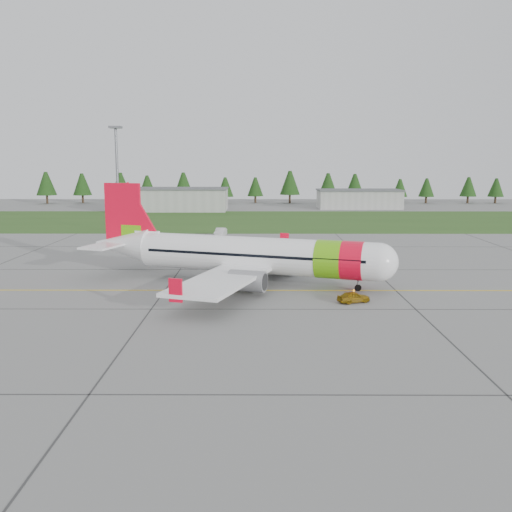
{
  "coord_description": "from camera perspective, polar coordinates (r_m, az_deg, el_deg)",
  "views": [
    {
      "loc": [
        -4.85,
        -52.21,
        13.78
      ],
      "look_at": [
        -5.14,
        8.6,
        3.68
      ],
      "focal_mm": 40.0,
      "sensor_mm": 36.0,
      "label": 1
    }
  ],
  "objects": [
    {
      "name": "hangar_west",
      "position": [
        164.5,
        -8.57,
        5.57
      ],
      "size": [
        32.0,
        14.0,
        6.0
      ],
      "primitive_type": "cube",
      "color": "#A8A8A3",
      "rests_on": "ground"
    },
    {
      "name": "treeline",
      "position": [
        190.47,
        1.74,
        6.78
      ],
      "size": [
        160.0,
        8.0,
        10.0
      ],
      "primitive_type": null,
      "color": "#1C3F14",
      "rests_on": "ground"
    },
    {
      "name": "hangar_east",
      "position": [
        173.17,
        10.24,
        5.58
      ],
      "size": [
        24.0,
        12.0,
        5.2
      ],
      "primitive_type": "cube",
      "color": "#A8A8A3",
      "rests_on": "ground"
    },
    {
      "name": "service_van",
      "position": [
        105.76,
        -3.58,
        3.26
      ],
      "size": [
        1.87,
        1.79,
        4.89
      ],
      "primitive_type": "imported",
      "rotation": [
        0.0,
        0.0,
        -0.11
      ],
      "color": "silver",
      "rests_on": "ground"
    },
    {
      "name": "floodlight_mast",
      "position": [
        113.57,
        -13.68,
        7.26
      ],
      "size": [
        0.5,
        0.5,
        20.0
      ],
      "primitive_type": "cylinder",
      "color": "slate",
      "rests_on": "ground"
    },
    {
      "name": "aircraft",
      "position": [
        64.98,
        -0.74,
        0.09
      ],
      "size": [
        35.74,
        33.9,
        11.21
      ],
      "rotation": [
        0.0,
        0.0,
        -0.33
      ],
      "color": "white",
      "rests_on": "ground"
    },
    {
      "name": "follow_me_car",
      "position": [
        56.99,
        9.76,
        -3.01
      ],
      "size": [
        1.51,
        1.62,
        3.27
      ],
      "primitive_type": "imported",
      "rotation": [
        0.0,
        0.0,
        1.93
      ],
      "color": "#EBAE0D",
      "rests_on": "ground"
    },
    {
      "name": "grass_strip",
      "position": [
        135.0,
        2.33,
        3.57
      ],
      "size": [
        320.0,
        50.0,
        0.03
      ],
      "primitive_type": "cube",
      "color": "#30561E",
      "rests_on": "ground"
    },
    {
      "name": "ground",
      "position": [
        54.21,
        5.42,
        -5.34
      ],
      "size": [
        320.0,
        320.0,
        0.0
      ],
      "primitive_type": "plane",
      "color": "gray",
      "rests_on": "ground"
    },
    {
      "name": "taxi_guideline",
      "position": [
        61.95,
        4.76,
        -3.44
      ],
      "size": [
        120.0,
        0.25,
        0.02
      ],
      "primitive_type": "cube",
      "color": "gold",
      "rests_on": "ground"
    }
  ]
}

